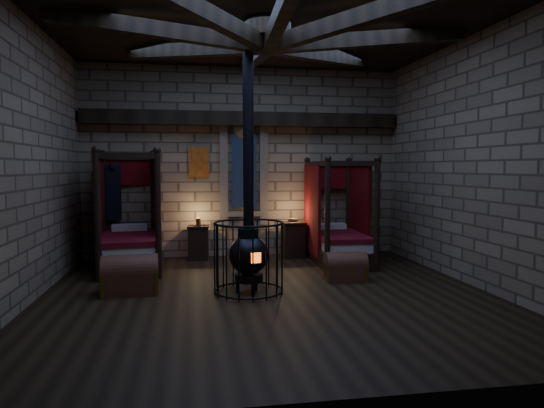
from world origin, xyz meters
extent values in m
cube|color=black|center=(0.00, 0.00, 0.00)|extent=(7.00, 7.00, 0.01)
cube|color=#847054|center=(0.00, 3.50, 2.10)|extent=(7.00, 0.02, 4.20)
cube|color=#847054|center=(0.00, -3.50, 2.10)|extent=(7.00, 0.02, 4.20)
cube|color=#847054|center=(-3.50, 0.00, 2.10)|extent=(0.02, 7.00, 4.20)
cube|color=#847054|center=(3.50, 0.00, 2.10)|extent=(0.02, 7.00, 4.20)
cube|color=black|center=(0.00, 0.00, 4.20)|extent=(7.00, 7.00, 0.01)
cube|color=black|center=(0.00, 3.32, 3.05)|extent=(6.86, 0.35, 0.30)
cylinder|color=black|center=(0.00, 0.00, 4.05)|extent=(0.70, 0.70, 0.25)
cube|color=black|center=(0.00, 3.45, 1.90)|extent=(0.55, 0.04, 1.60)
cube|color=maroon|center=(-1.00, 3.46, 2.10)|extent=(0.45, 0.03, 0.65)
cube|color=black|center=(-2.80, 3.34, 1.45)|extent=(0.30, 0.10, 1.15)
cube|color=black|center=(2.80, 3.34, 1.45)|extent=(0.30, 0.10, 1.15)
cube|color=black|center=(-2.38, 2.40, 0.18)|extent=(1.34, 2.24, 0.37)
cube|color=beige|center=(-2.38, 2.40, 0.47)|extent=(1.20, 2.06, 0.22)
cube|color=maroon|center=(-2.38, 2.40, 0.61)|extent=(1.27, 2.11, 0.10)
cube|color=beige|center=(-2.47, 3.17, 0.72)|extent=(0.75, 0.44, 0.14)
cube|color=#63080A|center=(-2.50, 3.44, 1.89)|extent=(1.12, 0.18, 0.56)
cylinder|color=black|center=(-2.77, 1.32, 1.12)|extent=(0.11, 0.11, 2.25)
cylinder|color=black|center=(-3.00, 3.35, 1.12)|extent=(0.11, 0.11, 2.25)
cylinder|color=black|center=(-1.75, 1.44, 1.12)|extent=(0.11, 0.11, 2.25)
cylinder|color=black|center=(-1.99, 3.47, 1.12)|extent=(0.11, 0.11, 2.25)
cube|color=#63080A|center=(-2.95, 2.64, 1.18)|extent=(0.24, 1.53, 1.99)
cube|color=#63080A|center=(-1.88, 2.76, 1.18)|extent=(0.24, 1.53, 1.99)
cube|color=black|center=(1.86, 2.30, 0.17)|extent=(1.11, 2.04, 0.35)
cube|color=beige|center=(1.86, 2.30, 0.44)|extent=(0.99, 1.88, 0.21)
cube|color=maroon|center=(1.86, 2.30, 0.58)|extent=(1.05, 1.92, 0.10)
cube|color=beige|center=(1.89, 3.03, 0.67)|extent=(0.68, 0.36, 0.13)
cube|color=#63080A|center=(1.90, 3.29, 1.78)|extent=(1.06, 0.09, 0.53)
cylinder|color=black|center=(1.34, 1.36, 1.06)|extent=(0.11, 0.11, 2.11)
cylinder|color=black|center=(1.41, 3.28, 1.06)|extent=(0.11, 0.11, 2.11)
cylinder|color=black|center=(2.30, 1.32, 1.06)|extent=(0.11, 0.11, 2.11)
cylinder|color=black|center=(2.37, 3.24, 1.06)|extent=(0.11, 0.11, 2.11)
cube|color=#63080A|center=(1.36, 2.61, 1.10)|extent=(0.11, 1.44, 1.87)
cube|color=#63080A|center=(2.38, 2.57, 1.10)|extent=(0.11, 1.44, 1.87)
cube|color=#55291B|center=(-2.13, 0.44, 0.18)|extent=(0.89, 0.57, 0.36)
cylinder|color=#55291B|center=(-2.13, 0.44, 0.36)|extent=(0.89, 0.57, 0.52)
cube|color=olive|center=(-2.53, 0.42, 0.18)|extent=(0.08, 0.55, 0.38)
cube|color=olive|center=(-1.73, 0.47, 0.18)|extent=(0.08, 0.55, 0.38)
cube|color=#55291B|center=(1.49, 0.71, 0.15)|extent=(0.73, 0.47, 0.29)
cylinder|color=#55291B|center=(1.49, 0.71, 0.29)|extent=(0.73, 0.47, 0.43)
cube|color=olive|center=(1.16, 0.72, 0.15)|extent=(0.07, 0.45, 0.31)
cube|color=olive|center=(1.82, 0.69, 0.15)|extent=(0.07, 0.45, 0.31)
cube|color=black|center=(-1.03, 3.13, 0.35)|extent=(0.45, 0.43, 0.70)
cube|color=black|center=(-1.03, 3.13, 0.72)|extent=(0.49, 0.47, 0.04)
cylinder|color=olive|center=(-1.03, 3.13, 0.82)|extent=(0.10, 0.10, 0.16)
cube|color=black|center=(1.03, 3.01, 0.38)|extent=(0.47, 0.45, 0.75)
cube|color=black|center=(1.03, 3.01, 0.77)|extent=(0.52, 0.50, 0.04)
cube|color=#55291B|center=(1.03, 3.01, 0.84)|extent=(0.20, 0.15, 0.05)
cylinder|color=black|center=(-0.28, 0.16, 0.25)|extent=(0.45, 0.45, 0.11)
sphere|color=black|center=(-0.28, 0.16, 0.62)|extent=(0.63, 0.63, 0.63)
cylinder|color=black|center=(-0.28, 0.16, 0.95)|extent=(0.31, 0.31, 0.16)
cube|color=#FF5914|center=(-0.20, -0.13, 0.62)|extent=(0.16, 0.06, 0.16)
cylinder|color=black|center=(-0.28, 0.16, 2.53)|extent=(0.17, 0.17, 3.04)
torus|color=black|center=(-0.28, 0.16, 0.04)|extent=(1.11, 1.11, 0.03)
torus|color=black|center=(-0.28, 0.16, 1.12)|extent=(1.11, 1.11, 0.03)
camera|label=1|loc=(-1.15, -7.36, 1.99)|focal=32.00mm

